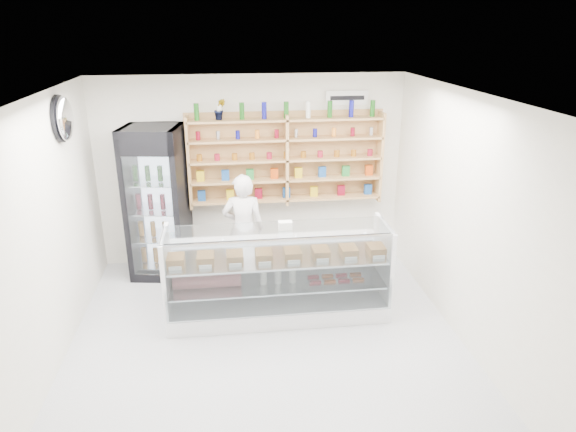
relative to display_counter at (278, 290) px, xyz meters
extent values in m
plane|color=silver|center=(-0.19, -0.75, -0.33)|extent=(5.00, 5.00, 0.00)
plane|color=white|center=(-0.19, -0.75, 2.47)|extent=(5.00, 5.00, 0.00)
plane|color=white|center=(-0.19, 1.75, 1.07)|extent=(4.50, 0.00, 4.50)
plane|color=white|center=(-0.19, -3.25, 1.07)|extent=(4.50, 0.00, 4.50)
plane|color=white|center=(-2.44, -0.75, 1.07)|extent=(0.00, 5.00, 5.00)
plane|color=white|center=(2.06, -0.75, 1.07)|extent=(0.00, 5.00, 5.00)
cube|color=white|center=(0.00, -0.01, -0.22)|extent=(2.71, 0.77, 0.23)
cube|color=white|center=(0.00, 0.34, 0.18)|extent=(2.71, 0.05, 0.57)
cube|color=silver|center=(0.00, -0.01, 0.13)|extent=(2.60, 0.68, 0.02)
cube|color=silver|center=(0.00, -0.01, 0.46)|extent=(2.66, 0.71, 0.02)
cube|color=silver|center=(0.00, -0.38, 0.37)|extent=(2.66, 0.11, 0.94)
cube|color=silver|center=(0.00, -0.06, 0.84)|extent=(2.66, 0.54, 0.01)
imported|color=silver|center=(-0.37, 0.97, 0.46)|extent=(0.61, 0.43, 1.58)
cube|color=black|center=(-1.55, 1.39, 0.75)|extent=(0.89, 0.87, 2.16)
cube|color=#270537|center=(-1.49, 1.03, 1.67)|extent=(0.76, 0.15, 0.30)
cube|color=silver|center=(-1.49, 1.02, 0.65)|extent=(0.65, 0.12, 1.71)
cube|color=tan|center=(-1.09, 1.59, 1.26)|extent=(0.04, 0.28, 1.33)
cube|color=tan|center=(0.31, 1.59, 1.26)|extent=(0.04, 0.28, 1.33)
cube|color=tan|center=(1.71, 1.59, 1.26)|extent=(0.04, 0.28, 1.33)
cube|color=tan|center=(0.31, 1.59, 0.67)|extent=(2.80, 0.28, 0.03)
cube|color=tan|center=(0.31, 1.59, 0.97)|extent=(2.80, 0.28, 0.03)
cube|color=tan|center=(0.31, 1.59, 1.27)|extent=(2.80, 0.28, 0.03)
cube|color=tan|center=(0.31, 1.59, 1.57)|extent=(2.80, 0.28, 0.03)
cube|color=tan|center=(0.31, 1.59, 1.85)|extent=(2.80, 0.28, 0.03)
imported|color=#1E6626|center=(-0.62, 1.59, 2.01)|extent=(0.18, 0.15, 0.29)
ellipsoid|color=silver|center=(-2.36, 0.45, 2.12)|extent=(0.15, 0.50, 0.50)
cube|color=white|center=(1.21, 1.72, 2.12)|extent=(0.62, 0.03, 0.20)
camera|label=1|loc=(-0.58, -5.64, 3.14)|focal=32.00mm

